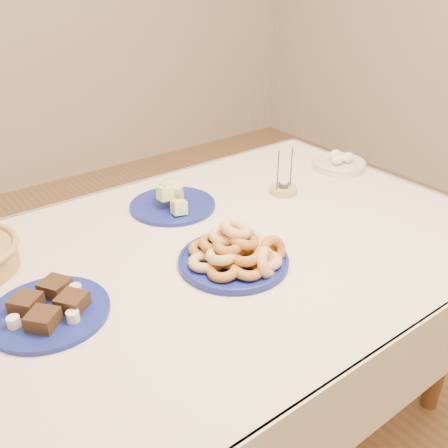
{
  "coord_description": "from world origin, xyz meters",
  "views": [
    {
      "loc": [
        -0.71,
        -0.99,
        1.49
      ],
      "look_at": [
        0.0,
        -0.05,
        0.85
      ],
      "focal_mm": 40.0,
      "sensor_mm": 36.0,
      "label": 1
    }
  ],
  "objects_px": {
    "melon_plate": "(172,199)",
    "brownie_plate": "(49,309)",
    "donut_platter": "(236,253)",
    "candle_holder": "(283,189)",
    "dining_table": "(214,279)",
    "egg_bowl": "(339,163)"
  },
  "relations": [
    {
      "from": "dining_table",
      "to": "egg_bowl",
      "type": "xyz_separation_m",
      "value": [
        0.74,
        0.19,
        0.13
      ]
    },
    {
      "from": "melon_plate",
      "to": "brownie_plate",
      "type": "distance_m",
      "value": 0.6
    },
    {
      "from": "melon_plate",
      "to": "brownie_plate",
      "type": "bearing_deg",
      "value": -150.3
    },
    {
      "from": "donut_platter",
      "to": "melon_plate",
      "type": "relative_size",
      "value": 1.18
    },
    {
      "from": "candle_holder",
      "to": "egg_bowl",
      "type": "distance_m",
      "value": 0.33
    },
    {
      "from": "dining_table",
      "to": "melon_plate",
      "type": "bearing_deg",
      "value": 81.37
    },
    {
      "from": "donut_platter",
      "to": "candle_holder",
      "type": "distance_m",
      "value": 0.49
    },
    {
      "from": "melon_plate",
      "to": "dining_table",
      "type": "bearing_deg",
      "value": -98.63
    },
    {
      "from": "dining_table",
      "to": "candle_holder",
      "type": "height_order",
      "value": "candle_holder"
    },
    {
      "from": "brownie_plate",
      "to": "candle_holder",
      "type": "relative_size",
      "value": 2.26
    },
    {
      "from": "egg_bowl",
      "to": "candle_holder",
      "type": "bearing_deg",
      "value": -174.05
    },
    {
      "from": "brownie_plate",
      "to": "egg_bowl",
      "type": "relative_size",
      "value": 1.77
    },
    {
      "from": "egg_bowl",
      "to": "brownie_plate",
      "type": "bearing_deg",
      "value": -170.86
    },
    {
      "from": "dining_table",
      "to": "candle_holder",
      "type": "relative_size",
      "value": 10.53
    },
    {
      "from": "melon_plate",
      "to": "candle_holder",
      "type": "bearing_deg",
      "value": -20.03
    },
    {
      "from": "donut_platter",
      "to": "brownie_plate",
      "type": "height_order",
      "value": "donut_platter"
    },
    {
      "from": "donut_platter",
      "to": "candle_holder",
      "type": "xyz_separation_m",
      "value": [
        0.42,
        0.26,
        -0.02
      ]
    },
    {
      "from": "brownie_plate",
      "to": "candle_holder",
      "type": "distance_m",
      "value": 0.91
    },
    {
      "from": "brownie_plate",
      "to": "egg_bowl",
      "type": "xyz_separation_m",
      "value": [
        1.22,
        0.2,
        0.01
      ]
    },
    {
      "from": "brownie_plate",
      "to": "candle_holder",
      "type": "bearing_deg",
      "value": 10.3
    },
    {
      "from": "donut_platter",
      "to": "candle_holder",
      "type": "bearing_deg",
      "value": 31.64
    },
    {
      "from": "donut_platter",
      "to": "egg_bowl",
      "type": "bearing_deg",
      "value": 21.33
    }
  ]
}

